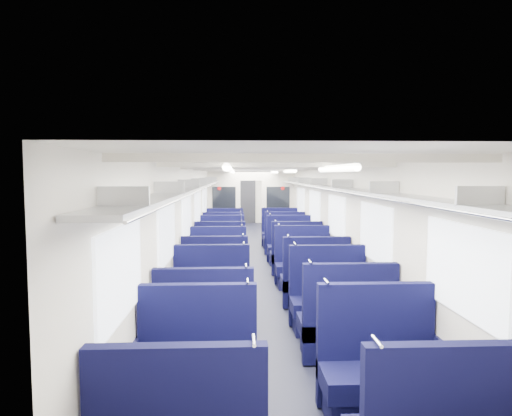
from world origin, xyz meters
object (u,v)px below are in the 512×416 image
Objects in this scene: seat_5 at (346,328)px; seat_10 at (218,269)px; end_door at (247,201)px; seat_18 at (225,236)px; seat_6 at (211,303)px; seat_14 at (222,249)px; seat_11 at (303,268)px; seat_2 at (197,377)px; seat_12 at (220,258)px; seat_17 at (284,241)px; seat_9 at (315,284)px; seat_15 at (289,249)px; bulkhead at (251,204)px; seat_3 at (379,375)px; seat_13 at (296,257)px; seat_19 at (280,235)px; seat_4 at (205,336)px; seat_7 at (329,304)px; seat_8 at (215,283)px; seat_16 at (223,241)px.

seat_5 and seat_10 have the same top height.
end_door reaches higher than seat_18.
seat_6 is 4.61m from seat_14.
seat_11 is (1.66, 2.33, 0.00)m from seat_6.
seat_2 is 4.91m from seat_11.
seat_11 is at bearing -69.91° from seat_18.
seat_12 and seat_17 have the same top height.
seat_11 is at bearing 70.24° from seat_2.
seat_9 is 1.00× the size of seat_15.
seat_3 is (0.83, -10.49, -0.86)m from bulkhead.
seat_9 and seat_15 have the same top height.
seat_12 is 1.66m from seat_13.
seat_13 is at bearing 34.91° from seat_10.
seat_19 is at bearing 90.00° from seat_9.
seat_4 and seat_7 have the same top height.
seat_4 is 1.00× the size of seat_19.
seat_2 is 3.48m from seat_8.
seat_4 is 8.41m from seat_19.
seat_14 is at bearing 106.18° from seat_5.
seat_19 is at bearing 90.00° from seat_11.
seat_14 is 1.00× the size of seat_19.
seat_16 is at bearing -90.00° from seat_18.
bulkhead is at bearing 85.46° from seat_2.
end_door is at bearing 94.16° from seat_11.
seat_13 is 1.00× the size of seat_19.
seat_3 is 1.96m from seat_4.
seat_3 is 2.86m from seat_6.
seat_2 is at bearing -144.46° from seat_5.
seat_14 is at bearing -90.00° from seat_16.
seat_18 is at bearing 90.00° from seat_10.
seat_7 is 1.15m from seat_9.
seat_6 and seat_10 have the same top height.
seat_5 is at bearing 6.36° from seat_4.
bulkhead is at bearing 99.87° from seat_13.
bulkhead is (-0.00, -5.59, 0.23)m from end_door.
seat_2 is 7.04m from seat_15.
seat_10 is at bearing -176.67° from seat_11.
seat_16 is (-1.66, 5.90, 0.00)m from seat_7.
seat_2 is at bearing -90.00° from seat_10.
seat_15 is at bearing 76.37° from seat_2.
seat_10 is at bearing 125.34° from seat_7.
seat_17 is 1.00× the size of seat_19.
seat_4 and seat_13 have the same top height.
seat_13 is at bearing -85.42° from end_door.
seat_11 is at bearing 65.36° from seat_4.
seat_16 and seat_17 have the same top height.
seat_8 is at bearing -145.48° from seat_11.
seat_10 is 1.00× the size of seat_14.
seat_15 is at bearing -84.84° from end_door.
seat_8 is (0.00, 3.48, 0.00)m from seat_2.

